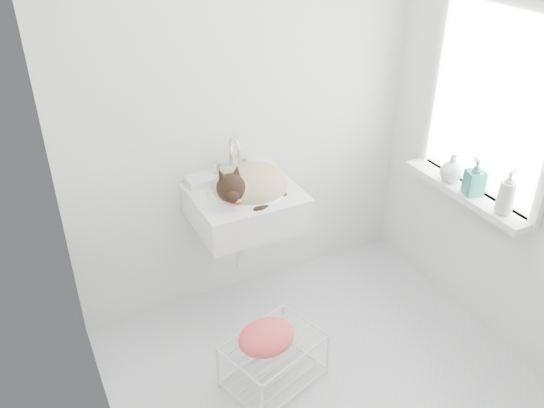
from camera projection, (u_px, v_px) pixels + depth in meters
name	position (u px, v px, depth m)	size (l,w,h in m)	color
floor	(325.00, 380.00, 3.09)	(2.20, 2.00, 0.02)	silver
back_wall	(245.00, 106.00, 3.23)	(2.20, 0.02, 2.50)	white
right_wall	(521.00, 134.00, 2.88)	(0.02, 2.00, 2.50)	white
left_wall	(81.00, 242.00, 2.03)	(0.02, 2.00, 2.50)	white
window_glass	(493.00, 104.00, 2.98)	(0.01, 0.80, 1.00)	white
window_frame	(491.00, 104.00, 2.97)	(0.04, 0.90, 1.10)	white
windowsill	(465.00, 192.00, 3.21)	(0.16, 0.88, 0.04)	white
sink	(245.00, 191.00, 3.18)	(0.60, 0.53, 0.24)	white
faucet	(232.00, 157.00, 3.25)	(0.22, 0.15, 0.22)	silver
cat	(248.00, 186.00, 3.15)	(0.50, 0.43, 0.29)	tan
wire_rack	(274.00, 361.00, 3.01)	(0.49, 0.34, 0.29)	silver
towel	(266.00, 342.00, 2.89)	(0.31, 0.22, 0.13)	orange
bottle_a	(502.00, 212.00, 2.98)	(0.08, 0.08, 0.21)	beige
bottle_b	(472.00, 194.00, 3.16)	(0.09, 0.10, 0.21)	#1E755F
bottle_c	(449.00, 180.00, 3.29)	(0.13, 0.13, 0.17)	silver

